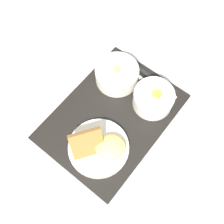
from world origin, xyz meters
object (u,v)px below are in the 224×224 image
(plate_main, at_px, (100,147))
(spoon, at_px, (147,83))
(bowl_salad, at_px, (154,98))
(knife, at_px, (147,75))
(bowl_soup, at_px, (117,74))

(plate_main, distance_m, spoon, 0.27)
(bowl_salad, height_order, plate_main, plate_main)
(bowl_salad, distance_m, knife, 0.10)
(bowl_soup, distance_m, spoon, 0.11)
(bowl_soup, relative_size, knife, 0.77)
(bowl_salad, distance_m, bowl_soup, 0.14)
(spoon, bearing_deg, bowl_salad, -39.51)
(bowl_soup, distance_m, plate_main, 0.25)
(spoon, bearing_deg, knife, 131.82)
(bowl_soup, xyz_separation_m, plate_main, (0.23, 0.09, -0.01))
(bowl_salad, bearing_deg, plate_main, -13.94)
(bowl_salad, xyz_separation_m, spoon, (-0.05, -0.05, -0.03))
(bowl_salad, height_order, spoon, bowl_salad)
(knife, distance_m, spoon, 0.03)
(plate_main, bearing_deg, spoon, 178.63)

